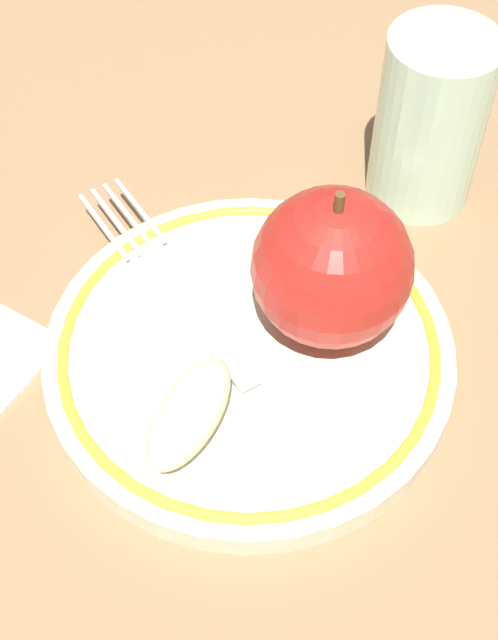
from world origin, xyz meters
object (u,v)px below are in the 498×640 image
Objects in this scene: apple_red_whole at (332,268)px; apple_slice_front at (190,413)px; plate at (249,353)px; fork at (173,285)px; drinking_glass at (431,121)px.

apple_red_whole is 0.10m from apple_slice_front.
plate is 0.06m from fork.
drinking_glass is at bearing 63.48° from plate.
apple_slice_front reaches higher than fork.
drinking_glass is at bearing 168.46° from apple_slice_front.
apple_red_whole is 0.09m from fork.
drinking_glass reaches higher than plate.
drinking_glass is (0.04, 0.13, -0.01)m from apple_red_whole.
apple_red_whole is 0.13m from drinking_glass.
apple_slice_front is at bearing -124.76° from apple_red_whole.
plate is 0.18m from drinking_glass.
apple_slice_front is 0.51× the size of fork.
plate is 0.06m from apple_slice_front.
apple_slice_front is 0.62× the size of drinking_glass.
apple_slice_front is (-0.02, -0.05, 0.02)m from plate.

